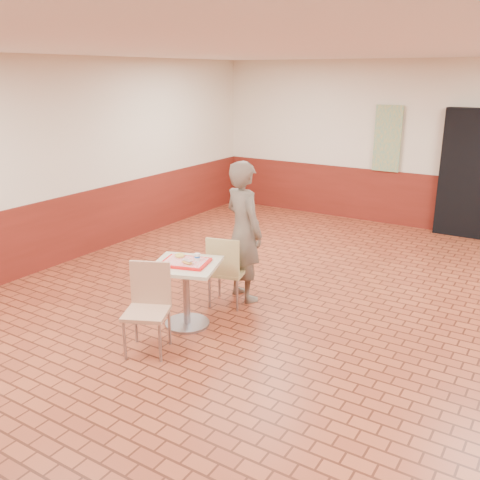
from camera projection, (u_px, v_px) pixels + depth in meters
The scene contains 11 objects.
room_shell at pixel (297, 200), 5.51m from camera, with size 8.01×10.01×3.01m.
wainscot_band at pixel (294, 290), 5.81m from camera, with size 8.00×10.00×1.00m.
promo_poster at pixel (388, 139), 9.78m from camera, with size 0.50×0.03×1.20m, color gray.
main_table at pixel (186, 284), 5.97m from camera, with size 0.70×0.70×0.74m.
chair_main_front at pixel (148, 303), 5.45m from camera, with size 0.56×0.56×0.92m.
chair_main_back at pixel (226, 268), 6.47m from camera, with size 0.50×0.50×0.90m.
customer at pixel (244, 231), 6.61m from camera, with size 0.64×0.42×1.76m, color #62584C.
serving_tray at pixel (185, 262), 5.90m from camera, with size 0.50×0.39×0.03m.
ring_donut at pixel (180, 255), 6.01m from camera, with size 0.11×0.11×0.03m, color #D8BE4E.
long_john_donut at pixel (187, 262), 5.80m from camera, with size 0.16×0.10×0.05m.
paper_cup at pixel (197, 257), 5.89m from camera, with size 0.07×0.07×0.08m.
Camera 1 is at (2.37, -4.87, 2.76)m, focal length 40.00 mm.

